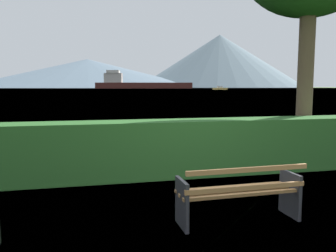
% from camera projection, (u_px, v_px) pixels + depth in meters
% --- Properties ---
extents(ground_plane, '(1400.00, 1400.00, 0.00)m').
position_uv_depth(ground_plane, '(237.00, 220.00, 5.10)').
color(ground_plane, '#4C6B33').
extents(water_surface, '(620.00, 620.00, 0.00)m').
position_uv_depth(water_surface, '(89.00, 89.00, 302.03)').
color(water_surface, '#6B8EA3').
rests_on(water_surface, ground_plane).
extents(park_bench, '(1.81, 0.62, 0.87)m').
position_uv_depth(park_bench, '(240.00, 193.00, 4.99)').
color(park_bench, '#A0703F').
rests_on(park_bench, ground_plane).
extents(hedge_row, '(10.99, 0.86, 1.22)m').
position_uv_depth(hedge_row, '(185.00, 147.00, 7.71)').
color(hedge_row, '#285B23').
rests_on(hedge_row, ground_plane).
extents(cargo_ship_large, '(87.90, 30.70, 16.42)m').
position_uv_depth(cargo_ship_large, '(137.00, 83.00, 316.57)').
color(cargo_ship_large, '#471E19').
rests_on(cargo_ship_large, water_surface).
extents(sailboat_mid, '(8.47, 3.34, 1.98)m').
position_uv_depth(sailboat_mid, '(220.00, 89.00, 198.87)').
color(sailboat_mid, gold).
rests_on(sailboat_mid, water_surface).
extents(distant_hills, '(752.73, 358.02, 86.85)m').
position_uv_depth(distant_hills, '(99.00, 67.00, 537.69)').
color(distant_hills, slate).
rests_on(distant_hills, ground_plane).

